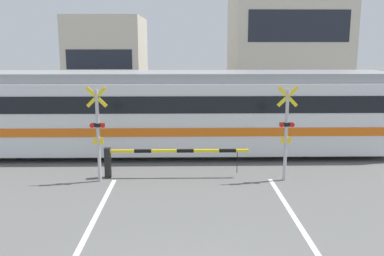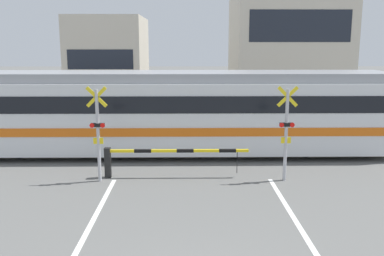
{
  "view_description": "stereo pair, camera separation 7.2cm",
  "coord_description": "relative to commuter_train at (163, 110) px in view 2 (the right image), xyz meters",
  "views": [
    {
      "loc": [
        -0.27,
        -5.82,
        4.45
      ],
      "look_at": [
        0.0,
        8.58,
        1.6
      ],
      "focal_mm": 40.0,
      "sensor_mm": 36.0,
      "label": 1
    },
    {
      "loc": [
        -0.19,
        -5.82,
        4.45
      ],
      "look_at": [
        0.0,
        8.58,
        1.6
      ],
      "focal_mm": 40.0,
      "sensor_mm": 36.0,
      "label": 2
    }
  ],
  "objects": [
    {
      "name": "rail_track_far",
      "position": [
        1.12,
        0.72,
        -1.75
      ],
      "size": [
        50.0,
        0.1,
        0.08
      ],
      "color": "#6B6051",
      "rests_on": "ground_plane"
    },
    {
      "name": "crossing_barrier_far",
      "position": [
        2.54,
        3.17,
        -1.04
      ],
      "size": [
        4.84,
        0.2,
        1.03
      ],
      "color": "black",
      "rests_on": "ground_plane"
    },
    {
      "name": "crossing_signal_right",
      "position": [
        4.17,
        -3.62,
        -0.06
      ],
      "size": [
        0.68,
        0.15,
        3.13
      ],
      "color": "#B2B2B7",
      "rests_on": "ground_plane"
    },
    {
      "name": "crossing_barrier_near",
      "position": [
        -0.29,
        -3.23,
        -1.04
      ],
      "size": [
        4.84,
        0.2,
        1.03
      ],
      "color": "black",
      "rests_on": "ground_plane"
    },
    {
      "name": "rail_track_near",
      "position": [
        1.12,
        -0.72,
        -1.75
      ],
      "size": [
        50.0,
        0.1,
        0.08
      ],
      "color": "#6B6051",
      "rests_on": "ground_plane"
    },
    {
      "name": "commuter_train",
      "position": [
        0.0,
        0.0,
        0.0
      ],
      "size": [
        18.29,
        3.06,
        3.34
      ],
      "color": "silver",
      "rests_on": "ground_plane"
    },
    {
      "name": "crossing_signal_left",
      "position": [
        -1.92,
        -3.62,
        -0.06
      ],
      "size": [
        0.68,
        0.15,
        3.13
      ],
      "color": "#B2B2B7",
      "rests_on": "ground_plane"
    },
    {
      "name": "building_right_of_street",
      "position": [
        8.2,
        14.13,
        3.26
      ],
      "size": [
        7.77,
        7.0,
        10.1
      ],
      "color": "beige",
      "rests_on": "ground_plane"
    },
    {
      "name": "pedestrian",
      "position": [
        1.77,
        6.57,
        -0.75
      ],
      "size": [
        0.38,
        0.23,
        1.79
      ],
      "color": "brown",
      "rests_on": "ground_plane"
    },
    {
      "name": "building_left_of_street",
      "position": [
        -4.58,
        14.13,
        1.35
      ],
      "size": [
        5.02,
        7.0,
        6.28
      ],
      "color": "beige",
      "rests_on": "ground_plane"
    }
  ]
}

